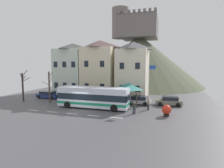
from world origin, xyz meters
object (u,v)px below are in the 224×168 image
Objects in this scene: harbour_buoy at (167,110)px; public_bench at (118,99)px; hilltop_castle at (139,59)px; parked_car_01 at (139,100)px; parked_car_03 at (169,101)px; bare_tree_01 at (23,86)px; townhouse_02 at (133,70)px; townhouse_00 at (73,69)px; bus_shelter at (128,86)px; flagpole at (149,83)px; bare_tree_00 at (49,86)px; pedestrian_01 at (148,103)px; transit_bus at (93,98)px; parked_car_02 at (73,96)px; parked_car_00 at (48,95)px; pedestrian_00 at (134,108)px; townhouse_01 at (100,69)px.

public_bench is at bearing 139.84° from harbour_buoy.
hilltop_castle is 8.89× the size of parked_car_01.
parked_car_03 is 0.75× the size of bare_tree_01.
townhouse_02 is 2.60× the size of parked_car_03.
townhouse_00 is 14.94m from bus_shelter.
hilltop_castle reaches higher than public_bench.
bus_shelter is 18.03m from bare_tree_01.
bare_tree_00 is (-16.24, -0.67, -0.95)m from flagpole.
townhouse_02 is 6.40× the size of public_bench.
harbour_buoy is (2.47, -2.42, -0.20)m from pedestrian_01.
townhouse_02 reaches higher than bare_tree_01.
pedestrian_01 is 1.20× the size of harbour_buoy.
bare_tree_01 reaches higher than harbour_buoy.
parked_car_02 is at bearing 142.29° from transit_bus.
bus_shelter reaches higher than parked_car_02.
parked_car_00 is 1.01× the size of parked_car_02.
parked_car_03 is 24.47m from bare_tree_01.
pedestrian_00 reaches higher than harbour_buoy.
bare_tree_01 reaches higher than public_bench.
transit_bus is 7.46× the size of harbour_buoy.
parked_car_03 is 8.34m from public_bench.
townhouse_02 is (6.61, 0.17, -0.23)m from townhouse_01.
townhouse_00 is at bearing -12.82° from parked_car_01.
parked_car_02 is (3.03, -5.70, -4.72)m from townhouse_00.
hilltop_castle is 27.15m from public_bench.
bare_tree_01 reaches higher than parked_car_00.
parked_car_02 is (-7.61, -27.15, -7.39)m from hilltop_castle.
harbour_buoy is (19.14, -11.36, -4.59)m from townhouse_00.
pedestrian_00 is (0.31, -6.02, 0.16)m from parked_car_01.
townhouse_00 is 0.97× the size of townhouse_01.
townhouse_01 reaches higher than pedestrian_01.
parked_car_02 is at bearing 8.46° from parked_car_01.
pedestrian_01 is 3.47m from harbour_buoy.
parked_car_01 is at bearing 11.07° from bare_tree_01.
townhouse_02 reaches higher than harbour_buoy.
hilltop_castle is 22.04× the size of pedestrian_01.
townhouse_02 is at bearing 114.12° from pedestrian_01.
bus_shelter is 0.88× the size of parked_car_03.
parked_car_01 is at bearing 3.70° from parked_car_00.
parked_car_00 is 4.79m from bare_tree_00.
parked_car_03 is at bearing -167.20° from parked_car_01.
pedestrian_01 is at bearing 8.37° from transit_bus.
townhouse_02 is (12.84, -0.38, -0.06)m from townhouse_00.
townhouse_00 is at bearing 130.76° from transit_bus.
parked_car_02 is at bearing -151.56° from townhouse_02.
bare_tree_00 is at bearing -87.12° from townhouse_00.
public_bench is 10.45m from harbour_buoy.
parked_car_00 is 0.86× the size of bare_tree_01.
townhouse_01 is at bearing 140.08° from harbour_buoy.
bare_tree_00 is at bearing 172.45° from harbour_buoy.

